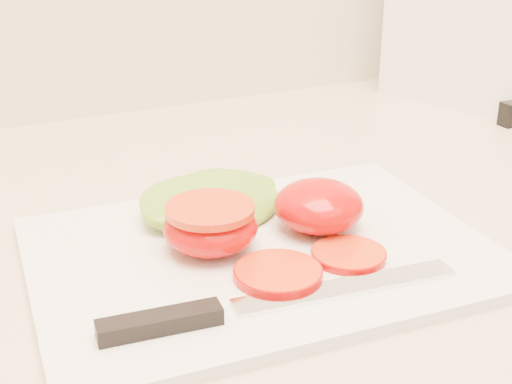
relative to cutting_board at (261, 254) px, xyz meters
name	(u,v)px	position (x,y,z in m)	size (l,w,h in m)	color
cutting_board	(261,254)	(0.00, 0.00, 0.00)	(0.36, 0.26, 0.01)	white
tomato_half_dome	(319,206)	(0.06, 0.01, 0.03)	(0.08, 0.08, 0.04)	#BC0A00
tomato_half_cut	(210,225)	(-0.04, 0.02, 0.03)	(0.08, 0.08, 0.04)	#BC0A00
tomato_slice_0	(278,273)	(-0.01, -0.05, 0.01)	(0.06, 0.06, 0.01)	#D6420E
tomato_slice_1	(349,254)	(0.05, -0.04, 0.01)	(0.06, 0.06, 0.01)	#D6420E
lettuce_leaf_0	(213,201)	(-0.01, 0.08, 0.02)	(0.14, 0.09, 0.03)	#6CB12F
knife	(238,307)	(-0.06, -0.08, 0.01)	(0.26, 0.04, 0.01)	silver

